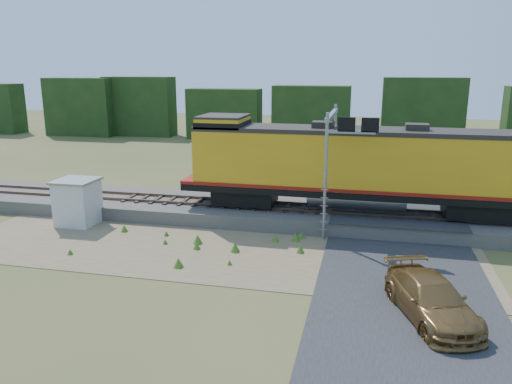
% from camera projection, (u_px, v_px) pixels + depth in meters
% --- Properties ---
extents(ground, '(140.00, 140.00, 0.00)m').
position_uv_depth(ground, '(248.00, 256.00, 23.59)').
color(ground, '#475123').
rests_on(ground, ground).
extents(ballast, '(70.00, 5.00, 0.80)m').
position_uv_depth(ballast, '(272.00, 213.00, 29.16)').
color(ballast, slate).
rests_on(ballast, ground).
extents(rails, '(70.00, 1.54, 0.16)m').
position_uv_depth(rails, '(272.00, 205.00, 29.05)').
color(rails, brown).
rests_on(rails, ballast).
extents(dirt_shoulder, '(26.00, 8.00, 0.03)m').
position_uv_depth(dirt_shoulder, '(211.00, 249.00, 24.49)').
color(dirt_shoulder, '#8C7754').
rests_on(dirt_shoulder, ground).
extents(road, '(7.00, 66.00, 0.86)m').
position_uv_depth(road, '(400.00, 262.00, 22.75)').
color(road, '#38383A').
rests_on(road, ground).
extents(tree_line_north, '(130.00, 3.00, 6.50)m').
position_uv_depth(tree_line_north, '(325.00, 116.00, 58.76)').
color(tree_line_north, '#193312').
rests_on(tree_line_north, ground).
extents(weed_clumps, '(15.00, 6.20, 0.56)m').
position_uv_depth(weed_clumps, '(179.00, 250.00, 24.44)').
color(weed_clumps, '#477120').
rests_on(weed_clumps, ground).
extents(locomotive, '(19.67, 3.00, 5.08)m').
position_uv_depth(locomotive, '(353.00, 165.00, 27.44)').
color(locomotive, black).
rests_on(locomotive, rails).
extents(shed, '(2.21, 2.21, 2.60)m').
position_uv_depth(shed, '(78.00, 202.00, 28.13)').
color(shed, silver).
rests_on(shed, ground).
extents(signal_gantry, '(2.60, 6.20, 6.56)m').
position_uv_depth(signal_gantry, '(336.00, 139.00, 26.66)').
color(signal_gantry, gray).
rests_on(signal_gantry, ground).
extents(car, '(3.60, 5.40, 1.45)m').
position_uv_depth(car, '(431.00, 299.00, 17.65)').
color(car, olive).
rests_on(car, ground).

